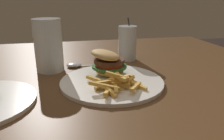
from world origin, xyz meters
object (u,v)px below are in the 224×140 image
(spoon, at_px, (76,65))
(beer_glass, at_px, (49,47))
(juice_glass, at_px, (127,44))
(meal_plate_near, at_px, (111,74))

(spoon, bearing_deg, beer_glass, 14.77)
(juice_glass, distance_m, spoon, 0.22)
(juice_glass, bearing_deg, meal_plate_near, 152.55)
(beer_glass, relative_size, juice_glass, 1.07)
(meal_plate_near, relative_size, spoon, 1.76)
(spoon, bearing_deg, juice_glass, -164.74)
(meal_plate_near, xyz_separation_m, juice_glass, (0.21, -0.11, 0.04))
(beer_glass, height_order, juice_glass, beer_glass)
(beer_glass, bearing_deg, juice_glass, -75.58)
(beer_glass, distance_m, spoon, 0.12)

